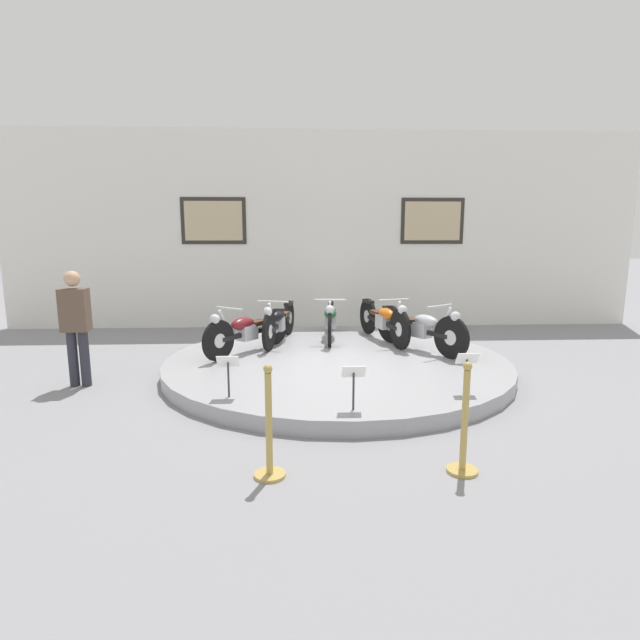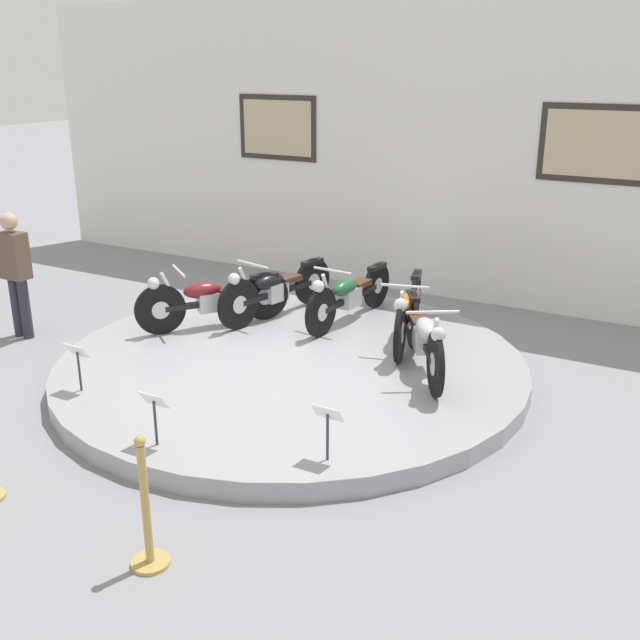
{
  "view_description": "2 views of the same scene",
  "coord_description": "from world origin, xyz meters",
  "px_view_note": "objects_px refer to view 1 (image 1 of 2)",
  "views": [
    {
      "loc": [
        -0.61,
        -7.5,
        2.15
      ],
      "look_at": [
        -0.25,
        0.18,
        0.76
      ],
      "focal_mm": 28.0,
      "sensor_mm": 36.0,
      "label": 1
    },
    {
      "loc": [
        4.07,
        -6.68,
        3.41
      ],
      "look_at": [
        0.22,
        0.26,
        0.61
      ],
      "focal_mm": 42.0,
      "sensor_mm": 36.0,
      "label": 2
    }
  ],
  "objects_px": {
    "motorcycle_orange": "(384,319)",
    "info_placard_front_left": "(228,367)",
    "motorcycle_green": "(330,318)",
    "stanchion_post_right_of_entry": "(464,436)",
    "info_placard_front_centre": "(354,378)",
    "visitor_standing": "(76,322)",
    "motorcycle_maroon": "(247,330)",
    "motorcycle_silver": "(421,327)",
    "motorcycle_black": "(279,321)",
    "stanchion_post_left_of_entry": "(269,440)",
    "info_placard_front_right": "(467,364)"
  },
  "relations": [
    {
      "from": "motorcycle_silver",
      "to": "stanchion_post_left_of_entry",
      "type": "height_order",
      "value": "stanchion_post_left_of_entry"
    },
    {
      "from": "visitor_standing",
      "to": "motorcycle_orange",
      "type": "bearing_deg",
      "value": 21.08
    },
    {
      "from": "info_placard_front_centre",
      "to": "stanchion_post_right_of_entry",
      "type": "xyz_separation_m",
      "value": [
        0.86,
        -1.1,
        -0.22
      ]
    },
    {
      "from": "stanchion_post_right_of_entry",
      "to": "stanchion_post_left_of_entry",
      "type": "bearing_deg",
      "value": 180.0
    },
    {
      "from": "motorcycle_green",
      "to": "stanchion_post_right_of_entry",
      "type": "bearing_deg",
      "value": -79.74
    },
    {
      "from": "motorcycle_green",
      "to": "stanchion_post_right_of_entry",
      "type": "height_order",
      "value": "stanchion_post_right_of_entry"
    },
    {
      "from": "motorcycle_green",
      "to": "info_placard_front_centre",
      "type": "relative_size",
      "value": 3.82
    },
    {
      "from": "motorcycle_silver",
      "to": "info_placard_front_left",
      "type": "relative_size",
      "value": 3.39
    },
    {
      "from": "motorcycle_orange",
      "to": "visitor_standing",
      "type": "xyz_separation_m",
      "value": [
        -4.57,
        -1.76,
        0.31
      ]
    },
    {
      "from": "motorcycle_black",
      "to": "visitor_standing",
      "type": "distance_m",
      "value": 3.25
    },
    {
      "from": "info_placard_front_right",
      "to": "visitor_standing",
      "type": "height_order",
      "value": "visitor_standing"
    },
    {
      "from": "stanchion_post_right_of_entry",
      "to": "info_placard_front_left",
      "type": "bearing_deg",
      "value": 145.1
    },
    {
      "from": "info_placard_front_left",
      "to": "stanchion_post_right_of_entry",
      "type": "relative_size",
      "value": 0.5
    },
    {
      "from": "motorcycle_maroon",
      "to": "motorcycle_silver",
      "type": "xyz_separation_m",
      "value": [
        2.83,
        -0.0,
        0.01
      ]
    },
    {
      "from": "info_placard_front_right",
      "to": "stanchion_post_left_of_entry",
      "type": "bearing_deg",
      "value": -145.1
    },
    {
      "from": "info_placard_front_centre",
      "to": "stanchion_post_left_of_entry",
      "type": "bearing_deg",
      "value": -128.24
    },
    {
      "from": "info_placard_front_left",
      "to": "motorcycle_black",
      "type": "bearing_deg",
      "value": 80.25
    },
    {
      "from": "motorcycle_black",
      "to": "stanchion_post_right_of_entry",
      "type": "xyz_separation_m",
      "value": [
        1.79,
        -4.51,
        -0.24
      ]
    },
    {
      "from": "info_placard_front_centre",
      "to": "motorcycle_black",
      "type": "bearing_deg",
      "value": 105.22
    },
    {
      "from": "motorcycle_maroon",
      "to": "motorcycle_orange",
      "type": "distance_m",
      "value": 2.46
    },
    {
      "from": "stanchion_post_right_of_entry",
      "to": "info_placard_front_centre",
      "type": "bearing_deg",
      "value": 128.24
    },
    {
      "from": "info_placard_front_left",
      "to": "visitor_standing",
      "type": "bearing_deg",
      "value": 152.59
    },
    {
      "from": "info_placard_front_centre",
      "to": "visitor_standing",
      "type": "xyz_separation_m",
      "value": [
        -3.65,
        1.65,
        0.34
      ]
    },
    {
      "from": "motorcycle_silver",
      "to": "motorcycle_black",
      "type": "bearing_deg",
      "value": 162.86
    },
    {
      "from": "motorcycle_maroon",
      "to": "info_placard_front_right",
      "type": "distance_m",
      "value": 3.59
    },
    {
      "from": "info_placard_front_right",
      "to": "motorcycle_maroon",
      "type": "bearing_deg",
      "value": 142.45
    },
    {
      "from": "info_placard_front_centre",
      "to": "stanchion_post_left_of_entry",
      "type": "height_order",
      "value": "stanchion_post_left_of_entry"
    },
    {
      "from": "motorcycle_maroon",
      "to": "stanchion_post_right_of_entry",
      "type": "height_order",
      "value": "stanchion_post_right_of_entry"
    },
    {
      "from": "motorcycle_maroon",
      "to": "visitor_standing",
      "type": "distance_m",
      "value": 2.48
    },
    {
      "from": "motorcycle_orange",
      "to": "info_placard_front_centre",
      "type": "distance_m",
      "value": 3.54
    },
    {
      "from": "info_placard_front_right",
      "to": "visitor_standing",
      "type": "relative_size",
      "value": 0.32
    },
    {
      "from": "info_placard_front_right",
      "to": "motorcycle_black",
      "type": "bearing_deg",
      "value": 128.99
    },
    {
      "from": "motorcycle_silver",
      "to": "visitor_standing",
      "type": "distance_m",
      "value": 5.17
    },
    {
      "from": "info_placard_front_right",
      "to": "info_placard_front_left",
      "type": "bearing_deg",
      "value": 180.0
    },
    {
      "from": "info_placard_front_left",
      "to": "stanchion_post_right_of_entry",
      "type": "distance_m",
      "value": 2.8
    },
    {
      "from": "motorcycle_orange",
      "to": "stanchion_post_right_of_entry",
      "type": "relative_size",
      "value": 1.92
    },
    {
      "from": "visitor_standing",
      "to": "stanchion_post_left_of_entry",
      "type": "bearing_deg",
      "value": -44.68
    },
    {
      "from": "info_placard_front_left",
      "to": "visitor_standing",
      "type": "xyz_separation_m",
      "value": [
        -2.22,
        1.15,
        0.34
      ]
    },
    {
      "from": "stanchion_post_left_of_entry",
      "to": "motorcycle_black",
      "type": "bearing_deg",
      "value": 90.8
    },
    {
      "from": "motorcycle_orange",
      "to": "info_placard_front_left",
      "type": "bearing_deg",
      "value": -128.98
    },
    {
      "from": "motorcycle_maroon",
      "to": "motorcycle_green",
      "type": "bearing_deg",
      "value": 35.49
    },
    {
      "from": "motorcycle_orange",
      "to": "stanchion_post_left_of_entry",
      "type": "relative_size",
      "value": 1.92
    },
    {
      "from": "info_placard_front_right",
      "to": "stanchion_post_right_of_entry",
      "type": "distance_m",
      "value": 1.71
    },
    {
      "from": "info_placard_front_centre",
      "to": "motorcycle_orange",
      "type": "bearing_deg",
      "value": 74.78
    },
    {
      "from": "motorcycle_maroon",
      "to": "motorcycle_green",
      "type": "height_order",
      "value": "motorcycle_maroon"
    },
    {
      "from": "info_placard_front_left",
      "to": "stanchion_post_left_of_entry",
      "type": "relative_size",
      "value": 0.5
    },
    {
      "from": "visitor_standing",
      "to": "stanchion_post_left_of_entry",
      "type": "distance_m",
      "value": 3.95
    },
    {
      "from": "motorcycle_black",
      "to": "stanchion_post_left_of_entry",
      "type": "xyz_separation_m",
      "value": [
        0.06,
        -4.51,
        -0.24
      ]
    },
    {
      "from": "motorcycle_black",
      "to": "info_placard_front_left",
      "type": "bearing_deg",
      "value": -99.75
    },
    {
      "from": "motorcycle_orange",
      "to": "info_placard_front_right",
      "type": "relative_size",
      "value": 3.85
    }
  ]
}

